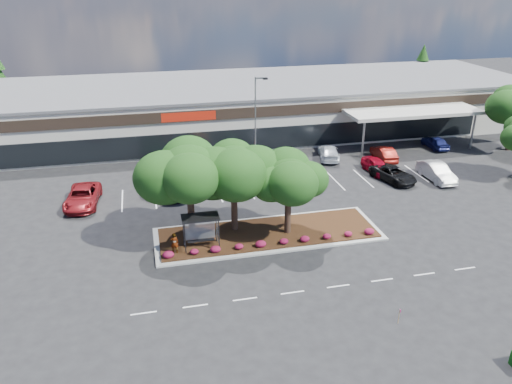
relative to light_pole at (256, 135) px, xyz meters
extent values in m
plane|color=black|center=(0.20, -15.88, -4.61)|extent=(160.00, 160.00, 0.00)
cube|color=beige|center=(0.20, 18.12, -1.61)|extent=(80.00, 20.00, 6.00)
cube|color=#58585B|center=(0.20, 18.12, 1.49)|extent=(80.40, 20.40, 0.30)
cube|color=black|center=(0.20, 8.07, 0.19)|extent=(80.00, 0.25, 1.20)
cube|color=black|center=(0.20, 8.07, -3.01)|extent=(60.00, 0.18, 2.60)
cube|color=red|center=(-5.80, 8.00, 0.19)|extent=(6.00, 0.12, 1.00)
cube|color=beige|center=(20.20, 5.62, -0.21)|extent=(16.00, 5.00, 0.40)
cylinder|color=gray|center=(13.20, 3.62, -2.51)|extent=(0.24, 0.24, 4.20)
cylinder|color=gray|center=(27.20, 3.62, -2.51)|extent=(0.24, 0.24, 4.20)
cube|color=#ACACA7|center=(-1.80, -11.88, -4.53)|extent=(18.00, 6.00, 0.15)
cube|color=#3E2412|center=(-1.80, -11.88, -4.41)|extent=(17.20, 5.20, 0.12)
cube|color=silver|center=(-11.80, -19.88, -4.60)|extent=(1.60, 0.12, 0.01)
cube|color=silver|center=(-8.60, -19.88, -4.60)|extent=(1.60, 0.12, 0.01)
cube|color=silver|center=(-5.40, -19.88, -4.60)|extent=(1.60, 0.12, 0.01)
cube|color=silver|center=(-2.20, -19.88, -4.60)|extent=(1.60, 0.12, 0.01)
cube|color=silver|center=(1.00, -19.88, -4.60)|extent=(1.60, 0.12, 0.01)
cube|color=silver|center=(4.20, -19.88, -4.60)|extent=(1.60, 0.12, 0.01)
cube|color=silver|center=(7.40, -19.88, -4.60)|extent=(1.60, 0.12, 0.01)
cube|color=silver|center=(10.60, -19.88, -4.60)|extent=(1.60, 0.12, 0.01)
cube|color=silver|center=(-16.30, -2.38, -4.60)|extent=(0.12, 5.00, 0.01)
cube|color=silver|center=(-13.30, -2.38, -4.60)|extent=(0.12, 5.00, 0.01)
cube|color=silver|center=(-10.30, -2.38, -4.60)|extent=(0.12, 5.00, 0.01)
cube|color=silver|center=(-7.30, -2.38, -4.60)|extent=(0.12, 5.00, 0.01)
cube|color=silver|center=(-4.30, -2.38, -4.60)|extent=(0.12, 5.00, 0.01)
cube|color=silver|center=(-1.30, -2.38, -4.60)|extent=(0.12, 5.00, 0.01)
cube|color=silver|center=(1.70, -2.38, -4.60)|extent=(0.12, 5.00, 0.01)
cube|color=silver|center=(4.70, -2.38, -4.60)|extent=(0.12, 5.00, 0.01)
cube|color=silver|center=(7.70, -2.38, -4.60)|extent=(0.12, 5.00, 0.01)
cube|color=silver|center=(10.70, -2.38, -4.60)|extent=(0.12, 5.00, 0.01)
cube|color=silver|center=(13.70, -2.38, -4.60)|extent=(0.12, 5.00, 0.01)
cube|color=silver|center=(16.70, -2.38, -4.60)|extent=(0.12, 5.00, 0.01)
cylinder|color=black|center=(-8.55, -12.43, -3.10)|extent=(0.08, 0.08, 2.50)
cylinder|color=black|center=(-6.05, -12.43, -3.10)|extent=(0.08, 0.08, 2.50)
cylinder|color=black|center=(-8.55, -13.73, -3.10)|extent=(0.08, 0.08, 2.50)
cylinder|color=black|center=(-6.05, -13.73, -3.10)|extent=(0.08, 0.08, 2.50)
cube|color=black|center=(-7.30, -13.08, -1.81)|extent=(2.75, 1.55, 0.10)
cube|color=silver|center=(-7.30, -12.43, -2.97)|extent=(2.30, 0.03, 2.00)
cube|color=black|center=(-7.30, -12.83, -3.90)|extent=(2.00, 0.35, 0.06)
cone|color=#19390D|center=(-29.80, 30.12, 0.39)|extent=(4.40, 4.40, 10.00)
cone|color=#19390D|center=(34.20, 28.12, -0.11)|extent=(3.96, 3.96, 9.00)
imported|color=#594C47|center=(-9.32, -13.39, -3.54)|extent=(0.66, 0.51, 1.61)
cube|color=#ACACA7|center=(-0.10, 0.01, -4.41)|extent=(0.50, 0.50, 0.40)
cylinder|color=gray|center=(-0.10, 0.01, 0.77)|extent=(0.14, 0.14, 9.96)
cube|color=gray|center=(0.35, -0.02, 5.61)|extent=(0.91, 0.27, 0.14)
cube|color=black|center=(0.85, -0.05, 5.54)|extent=(0.47, 0.33, 0.18)
cube|color=tan|center=(3.03, -24.34, -4.12)|extent=(0.03, 0.03, 0.99)
cube|color=#FC42A3|center=(3.08, -24.34, -3.70)|extent=(0.02, 0.14, 0.18)
imported|color=maroon|center=(-16.69, -2.59, -3.79)|extent=(3.24, 6.11, 1.63)
imported|color=maroon|center=(-9.18, -0.96, -3.80)|extent=(4.57, 6.38, 1.61)
imported|color=navy|center=(-8.54, -1.80, -3.82)|extent=(3.27, 5.96, 1.58)
imported|color=black|center=(-3.40, -1.15, -3.79)|extent=(3.49, 5.15, 1.63)
imported|color=white|center=(1.77, -2.27, -3.77)|extent=(3.14, 5.40, 1.68)
imported|color=#4F4E55|center=(4.69, -2.30, -3.78)|extent=(4.49, 6.56, 1.67)
imported|color=black|center=(13.31, -3.62, -3.89)|extent=(3.77, 5.66, 1.44)
imported|color=#9D0519|center=(12.67, -1.20, -3.85)|extent=(1.98, 4.54, 1.52)
imported|color=silver|center=(17.72, -4.35, -3.75)|extent=(1.86, 5.21, 1.71)
imported|color=#184B17|center=(-9.78, 4.96, -3.78)|extent=(3.56, 6.28, 1.65)
imported|color=brown|center=(-4.43, 1.67, -3.79)|extent=(2.80, 5.24, 1.64)
imported|color=#174D24|center=(-0.82, 4.02, -3.90)|extent=(3.16, 4.49, 1.42)
imported|color=#56575E|center=(1.28, 5.66, -3.82)|extent=(2.49, 5.55, 1.58)
imported|color=#A3A6AE|center=(2.49, 2.14, -3.76)|extent=(3.92, 6.31, 1.71)
imported|color=silver|center=(9.33, 4.08, -3.86)|extent=(3.33, 5.52, 1.50)
imported|color=maroon|center=(15.18, 2.23, -3.83)|extent=(2.04, 4.83, 1.55)
imported|color=navy|center=(23.13, 4.70, -3.88)|extent=(1.75, 4.29, 1.46)
camera|label=1|loc=(-10.75, -45.98, 14.60)|focal=35.00mm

